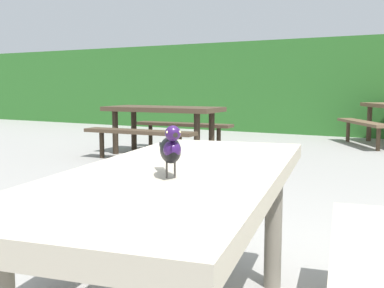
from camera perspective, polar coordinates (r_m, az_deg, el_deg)
The scene contains 3 objects.
picnic_table_foreground at distance 1.82m, azimuth -1.45°, elevation -8.66°, with size 1.99×2.01×0.74m.
bird_grackle at distance 1.57m, azimuth -2.63°, elevation -0.53°, with size 0.20×0.23×0.18m.
picnic_table_mid_left at distance 7.15m, azimuth -3.59°, elevation 3.12°, with size 1.85×1.79×0.74m.
Camera 1 is at (0.62, -1.63, 1.05)m, focal length 43.38 mm.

